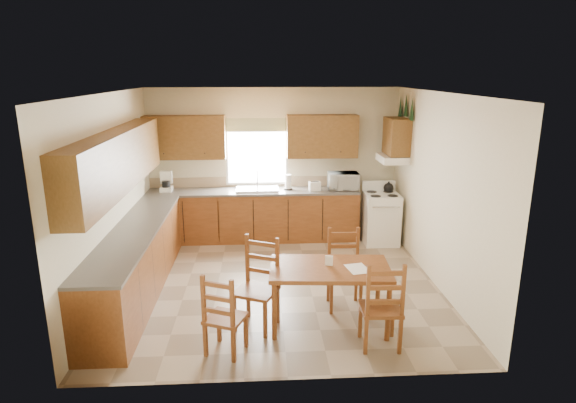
{
  "coord_description": "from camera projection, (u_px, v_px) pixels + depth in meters",
  "views": [
    {
      "loc": [
        -0.25,
        -6.4,
        2.97
      ],
      "look_at": [
        0.15,
        0.3,
        1.15
      ],
      "focal_mm": 30.0,
      "sensor_mm": 36.0,
      "label": 1
    }
  ],
  "objects": [
    {
      "name": "toaster",
      "position": [
        315.0,
        186.0,
        8.53
      ],
      "size": [
        0.21,
        0.16,
        0.16
      ],
      "primitive_type": "cube",
      "rotation": [
        0.0,
        0.0,
        0.17
      ],
      "color": "white",
      "rests_on": "counter_back"
    },
    {
      "name": "chair_near_right",
      "position": [
        381.0,
        303.0,
        5.27
      ],
      "size": [
        0.44,
        0.42,
        1.03
      ],
      "primitive_type": "cube",
      "rotation": [
        0.0,
        0.0,
        3.11
      ],
      "color": "brown",
      "rests_on": "floor"
    },
    {
      "name": "wall_front",
      "position": [
        288.0,
        253.0,
        4.43
      ],
      "size": [
        4.5,
        4.5,
        0.0
      ],
      "primitive_type": "plane",
      "color": "beige",
      "rests_on": "floor"
    },
    {
      "name": "sink_basin",
      "position": [
        257.0,
        189.0,
        8.57
      ],
      "size": [
        0.75,
        0.45,
        0.04
      ],
      "primitive_type": "cube",
      "color": "silver",
      "rests_on": "counter_back"
    },
    {
      "name": "chair_far_right",
      "position": [
        345.0,
        270.0,
        6.14
      ],
      "size": [
        0.44,
        0.42,
        1.02
      ],
      "primitive_type": "cube",
      "rotation": [
        0.0,
        0.0,
        -0.03
      ],
      "color": "brown",
      "rests_on": "floor"
    },
    {
      "name": "pine_decal_a",
      "position": [
        412.0,
        109.0,
        7.74
      ],
      "size": [
        0.22,
        0.22,
        0.36
      ],
      "primitive_type": "cone",
      "color": "#193D1E",
      "rests_on": "wall_right"
    },
    {
      "name": "upper_cab_stove",
      "position": [
        397.0,
        136.0,
        8.17
      ],
      "size": [
        0.33,
        0.62,
        0.62
      ],
      "primitive_type": "cube",
      "color": "brown",
      "rests_on": "wall_right"
    },
    {
      "name": "upper_cab_back_right",
      "position": [
        322.0,
        136.0,
        8.53
      ],
      "size": [
        1.25,
        0.33,
        0.75
      ],
      "primitive_type": "cube",
      "color": "brown",
      "rests_on": "wall_back"
    },
    {
      "name": "window_frame",
      "position": [
        257.0,
        153.0,
        8.67
      ],
      "size": [
        1.13,
        0.02,
        1.18
      ],
      "primitive_type": "cube",
      "color": "white",
      "rests_on": "wall_back"
    },
    {
      "name": "stove",
      "position": [
        381.0,
        219.0,
        8.52
      ],
      "size": [
        0.61,
        0.62,
        0.88
      ],
      "primitive_type": "cube",
      "rotation": [
        0.0,
        0.0,
        -0.03
      ],
      "color": "white",
      "rests_on": "floor"
    },
    {
      "name": "table_paper",
      "position": [
        358.0,
        269.0,
        5.59
      ],
      "size": [
        0.29,
        0.35,
        0.0
      ],
      "primitive_type": "cube",
      "rotation": [
        0.0,
        0.0,
        0.19
      ],
      "color": "white",
      "rests_on": "dining_table"
    },
    {
      "name": "dining_table",
      "position": [
        329.0,
        296.0,
        5.74
      ],
      "size": [
        1.46,
        0.9,
        0.75
      ],
      "primitive_type": "cube",
      "rotation": [
        0.0,
        0.0,
        -0.07
      ],
      "color": "brown",
      "rests_on": "floor"
    },
    {
      "name": "wall_back",
      "position": [
        273.0,
        163.0,
        8.77
      ],
      "size": [
        4.5,
        4.5,
        0.0
      ],
      "primitive_type": "plane",
      "color": "beige",
      "rests_on": "floor"
    },
    {
      "name": "pine_decal_b",
      "position": [
        406.0,
        105.0,
        8.04
      ],
      "size": [
        0.22,
        0.22,
        0.36
      ],
      "primitive_type": "cone",
      "color": "#193D1E",
      "rests_on": "wall_right"
    },
    {
      "name": "ceiling",
      "position": [
        278.0,
        93.0,
        6.25
      ],
      "size": [
        4.5,
        4.5,
        0.0
      ],
      "primitive_type": "plane",
      "color": "brown",
      "rests_on": "floor"
    },
    {
      "name": "window_valance",
      "position": [
        256.0,
        125.0,
        8.51
      ],
      "size": [
        1.19,
        0.01,
        0.24
      ],
      "primitive_type": "cube",
      "color": "#5B763C",
      "rests_on": "wall_back"
    },
    {
      "name": "range_hood",
      "position": [
        392.0,
        159.0,
        8.26
      ],
      "size": [
        0.44,
        0.62,
        0.12
      ],
      "primitive_type": "cube",
      "color": "white",
      "rests_on": "wall_right"
    },
    {
      "name": "chair_far_left",
      "position": [
        256.0,
        285.0,
        5.65
      ],
      "size": [
        0.59,
        0.58,
        1.08
      ],
      "primitive_type": "cube",
      "rotation": [
        0.0,
        0.0,
        -0.43
      ],
      "color": "brown",
      "rests_on": "floor"
    },
    {
      "name": "chair_near_left",
      "position": [
        225.0,
        313.0,
        5.16
      ],
      "size": [
        0.51,
        0.5,
        0.93
      ],
      "primitive_type": "cube",
      "rotation": [
        0.0,
        0.0,
        2.74
      ],
      "color": "brown",
      "rests_on": "floor"
    },
    {
      "name": "counter_back",
      "position": [
        253.0,
        191.0,
        8.58
      ],
      "size": [
        3.75,
        0.63,
        0.04
      ],
      "primitive_type": "cube",
      "color": "#57514C",
      "rests_on": "lower_cab_back"
    },
    {
      "name": "window_pane",
      "position": [
        257.0,
        153.0,
        8.67
      ],
      "size": [
        1.05,
        0.01,
        1.1
      ],
      "primitive_type": "cube",
      "color": "white",
      "rests_on": "wall_back"
    },
    {
      "name": "wall_right",
      "position": [
        439.0,
        191.0,
        6.73
      ],
      "size": [
        4.5,
        4.5,
        0.0
      ],
      "primitive_type": "plane",
      "color": "beige",
      "rests_on": "floor"
    },
    {
      "name": "wall_left",
      "position": [
        112.0,
        196.0,
        6.47
      ],
      "size": [
        4.5,
        4.5,
        0.0
      ],
      "primitive_type": "plane",
      "color": "beige",
      "rests_on": "floor"
    },
    {
      "name": "counter_left",
      "position": [
        134.0,
        231.0,
        6.46
      ],
      "size": [
        0.63,
        3.6,
        0.04
      ],
      "primitive_type": "cube",
      "color": "#57514C",
      "rests_on": "lower_cab_left"
    },
    {
      "name": "backsplash",
      "position": [
        253.0,
        182.0,
        8.83
      ],
      "size": [
        3.75,
        0.01,
        0.18
      ],
      "primitive_type": "cube",
      "color": "tan",
      "rests_on": "counter_back"
    },
    {
      "name": "paper_towel",
      "position": [
        288.0,
        182.0,
        8.59
      ],
      "size": [
        0.14,
        0.14,
        0.27
      ],
      "primitive_type": "cylinder",
      "rotation": [
        0.0,
        0.0,
        -0.2
      ],
      "color": "white",
      "rests_on": "counter_back"
    },
    {
      "name": "floor",
      "position": [
        279.0,
        284.0,
        6.96
      ],
      "size": [
        4.5,
        4.5,
        0.0
      ],
      "primitive_type": "plane",
      "color": "gray",
      "rests_on": "ground"
    },
    {
      "name": "table_card",
      "position": [
        329.0,
        261.0,
        5.67
      ],
      "size": [
        0.09,
        0.04,
        0.12
      ],
      "primitive_type": "cube",
      "rotation": [
        0.0,
        0.0,
        -0.27
      ],
      "color": "white",
      "rests_on": "dining_table"
    },
    {
      "name": "pine_decal_c",
      "position": [
        400.0,
        106.0,
        8.36
      ],
      "size": [
        0.22,
        0.22,
        0.36
      ],
      "primitive_type": "cone",
      "color": "#193D1E",
      "rests_on": "wall_right"
    },
    {
      "name": "lower_cab_back",
      "position": [
        254.0,
        216.0,
        8.7
      ],
      "size": [
        3.75,
        0.6,
        0.88
      ],
      "primitive_type": "cube",
      "color": "brown",
      "rests_on": "floor"
    },
    {
      "name": "upper_cab_back_left",
      "position": [
        185.0,
        137.0,
        8.39
      ],
      "size": [
        1.41,
        0.33,
        0.75
      ],
      "primitive_type": "cube",
      "color": "brown",
      "rests_on": "wall_back"
    },
    {
      "name": "microwave",
      "position": [
        343.0,
        181.0,
        8.62
      ],
      "size": [
        0.5,
        0.36,
        0.3
      ],
      "primitive_type": "imported",
      "rotation": [
        0.0,
        0.0,
        -0.01
      ],
      "color": "white",
      "rests_on": "counter_back"
    },
    {
      "name": "coffeemaker",
      "position": [
        166.0,
        182.0,
        8.46
      ],
      "size": [
        0.26,
        0.28,
        0.34
      ],
      "primitive_type": "cube",
      "rotation": [
        0.0,
        0.0,
        -0.27
      ],
      "color": "white",
      "rests_on": "counter_back"
    },
    {
      "name": "lower_cab_left",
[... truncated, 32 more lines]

